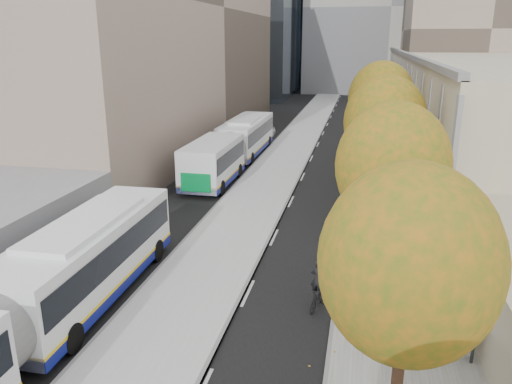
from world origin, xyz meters
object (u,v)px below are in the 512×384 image
(bus_shelter, at_px, (452,272))
(bus_far, at_px, (234,145))
(bus_near, at_px, (21,313))
(cyclist, at_px, (318,290))
(distant_car, at_px, (262,132))

(bus_shelter, relative_size, bus_far, 0.24)
(bus_near, xyz_separation_m, bus_far, (0.11, 25.81, 0.02))
(cyclist, xyz_separation_m, distant_car, (-8.73, 32.71, -0.11))
(bus_shelter, distance_m, bus_far, 24.95)
(bus_far, distance_m, distant_car, 12.02)
(distant_car, bearing_deg, cyclist, -57.79)
(bus_far, xyz_separation_m, distant_car, (-0.16, 11.97, -1.05))
(bus_far, distance_m, cyclist, 22.46)
(bus_shelter, bearing_deg, bus_near, -160.85)
(distant_car, bearing_deg, bus_shelter, -50.97)
(bus_shelter, xyz_separation_m, bus_far, (-13.10, 21.23, -0.51))
(bus_near, bearing_deg, bus_shelter, 18.45)
(bus_far, relative_size, distant_car, 5.01)
(bus_near, relative_size, cyclist, 9.20)
(bus_near, xyz_separation_m, cyclist, (8.69, 5.07, -0.92))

